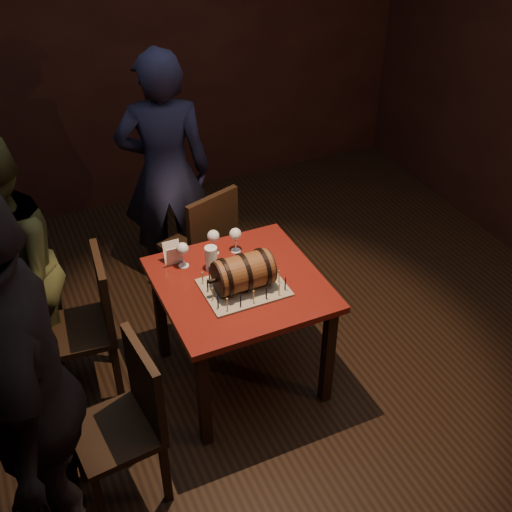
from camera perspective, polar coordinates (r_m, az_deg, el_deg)
name	(u,v)px	position (r m, az deg, el deg)	size (l,w,h in m)	color
room_shell	(253,189)	(3.15, -0.30, 5.96)	(5.04, 5.04, 2.80)	black
pub_table	(240,297)	(3.67, -1.43, -3.63)	(0.90, 0.90, 0.75)	#50100D
cake_board	(244,288)	(3.55, -1.10, -2.82)	(0.45, 0.35, 0.01)	gray
barrel_cake	(243,272)	(3.48, -1.12, -1.46)	(0.37, 0.22, 0.22)	brown
birthday_candles	(244,281)	(3.52, -1.10, -2.23)	(0.40, 0.30, 0.09)	#FFF198
wine_glass_left	(182,250)	(3.67, -6.55, 0.56)	(0.07, 0.07, 0.16)	silver
wine_glass_mid	(213,237)	(3.76, -3.82, 1.70)	(0.07, 0.07, 0.16)	silver
wine_glass_right	(235,235)	(3.77, -1.84, 1.88)	(0.07, 0.07, 0.16)	silver
pint_of_ale	(211,259)	(3.66, -4.00, -0.26)	(0.07, 0.07, 0.15)	silver
menu_card	(173,254)	(3.73, -7.37, 0.17)	(0.10, 0.05, 0.13)	white
chair_back	(205,243)	(4.31, -4.59, 1.14)	(0.51, 0.51, 0.93)	black
chair_left_rear	(90,319)	(3.82, -14.52, -5.43)	(0.44, 0.44, 0.93)	black
chair_left_front	(129,416)	(3.26, -11.21, -13.81)	(0.44, 0.44, 0.93)	black
person_back	(165,173)	(4.44, -8.06, 7.28)	(0.63, 0.42, 1.74)	#1B1C36
person_left_rear	(5,276)	(3.78, -21.39, -1.68)	(0.80, 0.62, 1.65)	#373A1D
person_left_front	(24,394)	(2.84, -19.94, -11.43)	(1.15, 0.48, 1.97)	black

